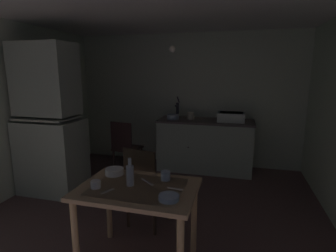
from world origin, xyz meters
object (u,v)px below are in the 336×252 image
Objects in this scene: hutch_cabinet at (50,125)px; chair_by_counter at (125,147)px; dining_table at (138,199)px; glass_bottle at (130,175)px; hand_pump at (177,109)px; teacup_cream at (165,176)px; serving_bowl_wide at (169,197)px; sink_basin at (231,117)px; mixing_bowl_counter at (173,117)px; chair_far_side at (145,185)px.

hutch_cabinet reaches higher than chair_by_counter.
dining_table is 4.13× the size of glass_bottle.
hand_pump is 2.44m from teacup_cream.
serving_bowl_wide reaches higher than dining_table.
hutch_cabinet reaches higher than dining_table.
sink_basin is 5.10× the size of teacup_cream.
hand_pump reaches higher than chair_by_counter.
serving_bowl_wide is at bearing -26.82° from dining_table.
hand_pump is at bearing 177.23° from sink_basin.
hand_pump reaches higher than teacup_cream.
mixing_bowl_counter is 2.74m from serving_bowl_wide.
chair_far_side reaches higher than chair_by_counter.
dining_table is at bearing -32.92° from hutch_cabinet.
teacup_cream is at bearing 47.41° from dining_table.
sink_basin is 1.13× the size of hand_pump.
glass_bottle is (1.66, -1.11, -0.14)m from hutch_cabinet.
chair_far_side is at bearing -58.79° from chair_by_counter.
chair_far_side is (0.10, -2.01, -0.57)m from hand_pump.
hutch_cabinet is 1.76m from chair_far_side.
serving_bowl_wide is 0.39m from teacup_cream.
hand_pump is at bearing 92.82° from chair_far_side.
chair_by_counter is at bearing -140.02° from hand_pump.
serving_bowl_wide is at bearing -24.46° from glass_bottle.
chair_by_counter is 2.18m from glass_bottle.
sink_basin reaches higher than chair_far_side.
dining_table is at bearing 153.18° from serving_bowl_wide.
mixing_bowl_counter is (-0.99, -0.05, -0.04)m from sink_basin.
mixing_bowl_counter is at bearing 95.10° from glass_bottle.
teacup_cream is (-0.50, -2.34, -0.18)m from sink_basin.
teacup_cream is 0.33m from glass_bottle.
mixing_bowl_counter is at bearing -177.11° from sink_basin.
sink_basin reaches higher than dining_table.
hutch_cabinet is 2.26× the size of chair_far_side.
chair_far_side reaches higher than teacup_cream.
sink_basin is at bearing 74.75° from dining_table.
hutch_cabinet is 2.44m from serving_bowl_wide.
dining_table is at bearing -13.53° from glass_bottle.
chair_by_counter is at bearing 116.44° from dining_table.
dining_table is 2.21m from chair_by_counter.
sink_basin is 0.43× the size of dining_table.
mixing_bowl_counter is at bearing -120.93° from hand_pump.
chair_far_side is (-0.84, -1.96, -0.47)m from sink_basin.
chair_by_counter is at bearing 121.34° from serving_bowl_wide.
chair_by_counter is at bearing 123.59° from teacup_cream.
sink_basin is 2.19m from chair_far_side.
sink_basin is 2.73× the size of serving_bowl_wide.
serving_bowl_wide is (0.56, -2.76, -0.30)m from hand_pump.
mixing_bowl_counter is 0.23× the size of chair_far_side.
glass_bottle is at bearing -86.35° from hand_pump.
chair_far_side is at bearing -113.07° from sink_basin.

